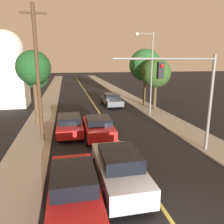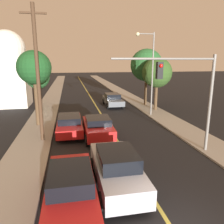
# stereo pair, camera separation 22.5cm
# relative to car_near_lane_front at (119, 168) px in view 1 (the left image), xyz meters

# --- Properties ---
(road_surface) EXTENTS (8.98, 80.00, 0.01)m
(road_surface) POSITION_rel_car_near_lane_front_xyz_m (1.26, 32.78, -0.87)
(road_surface) COLOR black
(road_surface) RESTS_ON ground
(sidewalk_left) EXTENTS (2.50, 80.00, 0.12)m
(sidewalk_left) POSITION_rel_car_near_lane_front_xyz_m (-4.48, 32.78, -0.81)
(sidewalk_left) COLOR #9E998E
(sidewalk_left) RESTS_ON ground
(sidewalk_right) EXTENTS (2.50, 80.00, 0.12)m
(sidewalk_right) POSITION_rel_car_near_lane_front_xyz_m (7.00, 32.78, -0.81)
(sidewalk_right) COLOR #9E998E
(sidewalk_right) RESTS_ON ground
(car_near_lane_front) EXTENTS (1.91, 4.76, 1.72)m
(car_near_lane_front) POSITION_rel_car_near_lane_front_xyz_m (0.00, 0.00, 0.00)
(car_near_lane_front) COLOR #A5A8B2
(car_near_lane_front) RESTS_ON ground
(car_near_lane_second) EXTENTS (1.99, 4.28, 1.58)m
(car_near_lane_second) POSITION_rel_car_near_lane_front_xyz_m (-0.00, 6.26, -0.04)
(car_near_lane_second) COLOR red
(car_near_lane_second) RESTS_ON ground
(car_outer_lane_front) EXTENTS (1.93, 4.87, 1.55)m
(car_outer_lane_front) POSITION_rel_car_near_lane_front_xyz_m (-1.98, -0.95, -0.08)
(car_outer_lane_front) COLOR red
(car_outer_lane_front) RESTS_ON ground
(car_outer_lane_second) EXTENTS (1.96, 5.09, 1.42)m
(car_outer_lane_second) POSITION_rel_car_near_lane_front_xyz_m (-1.98, 7.85, -0.13)
(car_outer_lane_second) COLOR red
(car_outer_lane_second) RESTS_ON ground
(car_far_oncoming) EXTENTS (2.02, 4.89, 1.50)m
(car_far_oncoming) POSITION_rel_car_near_lane_front_xyz_m (3.28, 17.37, -0.10)
(car_far_oncoming) COLOR #474C51
(car_far_oncoming) RESTS_ON ground
(traffic_signal_mast) EXTENTS (5.98, 0.42, 5.66)m
(traffic_signal_mast) POSITION_rel_car_near_lane_front_xyz_m (4.65, 2.68, 3.18)
(traffic_signal_mast) COLOR slate
(traffic_signal_mast) RESTS_ON ground
(streetlamp_right) EXTENTS (1.84, 0.36, 7.88)m
(streetlamp_right) POSITION_rel_car_near_lane_front_xyz_m (5.71, 11.79, 4.23)
(streetlamp_right) COLOR slate
(streetlamp_right) RESTS_ON ground
(utility_pole_left) EXTENTS (1.60, 0.24, 8.74)m
(utility_pole_left) POSITION_rel_car_near_lane_front_xyz_m (-3.83, 6.42, 3.78)
(utility_pole_left) COLOR #422D1E
(utility_pole_left) RESTS_ON ground
(tree_left_near) EXTENTS (2.73, 2.73, 6.14)m
(tree_left_near) POSITION_rel_car_near_lane_front_xyz_m (-4.57, 10.23, 3.95)
(tree_left_near) COLOR #4C3823
(tree_left_near) RESTS_ON ground
(tree_left_far) EXTENTS (2.51, 2.51, 4.83)m
(tree_left_far) POSITION_rel_car_near_lane_front_xyz_m (-5.17, 16.31, 2.78)
(tree_left_far) COLOR #3D2B1C
(tree_left_far) RESTS_ON ground
(tree_right_near) EXTENTS (3.20, 3.20, 5.66)m
(tree_right_near) POSITION_rel_car_near_lane_front_xyz_m (7.44, 13.88, 3.27)
(tree_right_near) COLOR #4C3823
(tree_right_near) RESTS_ON ground
(tree_right_far) EXTENTS (3.83, 3.83, 6.71)m
(tree_right_far) POSITION_rel_car_near_lane_front_xyz_m (7.31, 16.88, 4.03)
(tree_right_far) COLOR #4C3823
(tree_right_far) RESTS_ON ground
(domed_building_left) EXTENTS (4.12, 4.12, 8.91)m
(domed_building_left) POSITION_rel_car_near_lane_front_xyz_m (-8.79, 19.82, 3.64)
(domed_building_left) COLOR silver
(domed_building_left) RESTS_ON ground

